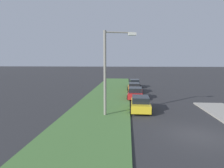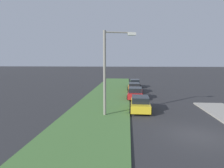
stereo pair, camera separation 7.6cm
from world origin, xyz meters
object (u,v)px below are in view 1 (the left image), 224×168
(parked_car_yellow, at_px, (140,104))
(parked_car_red, at_px, (135,93))
(parked_car_black, at_px, (135,83))
(parked_car_orange, at_px, (134,88))
(streetlight, at_px, (109,67))

(parked_car_yellow, height_order, parked_car_red, same)
(parked_car_red, xyz_separation_m, parked_car_black, (11.10, -0.27, 0.00))
(parked_car_yellow, bearing_deg, parked_car_red, 3.70)
(parked_car_black, bearing_deg, parked_car_orange, 176.39)
(parked_car_yellow, distance_m, parked_car_red, 6.36)
(parked_car_black, bearing_deg, streetlight, 170.63)
(parked_car_yellow, bearing_deg, parked_car_black, 1.37)
(parked_car_orange, xyz_separation_m, streetlight, (-13.61, 2.64, 3.67))
(parked_car_black, bearing_deg, parked_car_red, 177.79)
(parked_car_red, xyz_separation_m, streetlight, (-8.35, 2.66, 3.67))
(parked_car_red, relative_size, streetlight, 0.59)
(parked_car_red, bearing_deg, parked_car_yellow, -174.67)
(parked_car_black, xyz_separation_m, streetlight, (-19.45, 2.93, 3.67))
(streetlight, bearing_deg, parked_car_black, -8.56)
(parked_car_black, distance_m, streetlight, 20.01)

